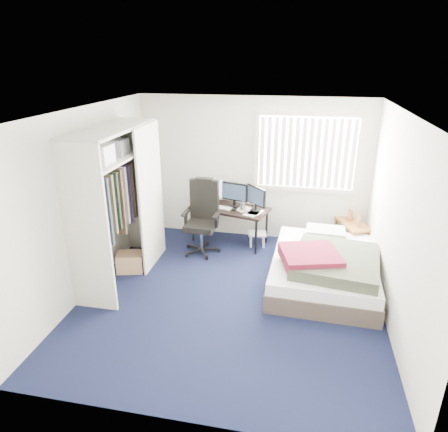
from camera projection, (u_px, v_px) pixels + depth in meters
ground at (231, 296)px, 5.54m from camera, size 4.20×4.20×0.00m
room_shell at (232, 193)px, 4.97m from camera, size 4.20×4.20×4.20m
window_assembly at (307, 153)px, 6.64m from camera, size 1.72×0.09×1.32m
closet at (118, 190)px, 5.58m from camera, size 0.64×1.84×2.22m
desk at (230, 204)px, 6.93m from camera, size 1.44×0.94×1.12m
office_chair at (202, 224)px, 6.68m from camera, size 0.61×0.61×1.24m
footstool at (257, 236)px, 6.95m from camera, size 0.33×0.28×0.25m
nightstand at (352, 226)px, 6.74m from camera, size 0.60×0.80×0.67m
bed at (324, 267)px, 5.74m from camera, size 1.55×2.02×0.65m
pine_box at (131, 262)px, 6.15m from camera, size 0.45×0.38×0.29m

